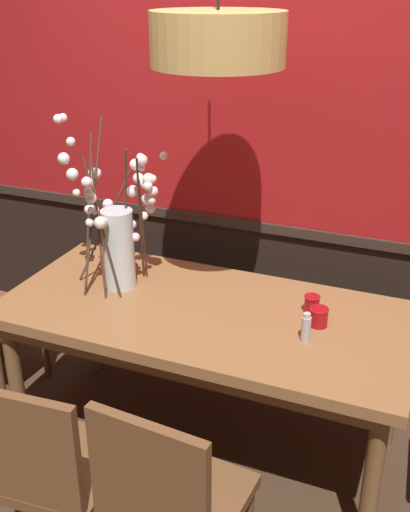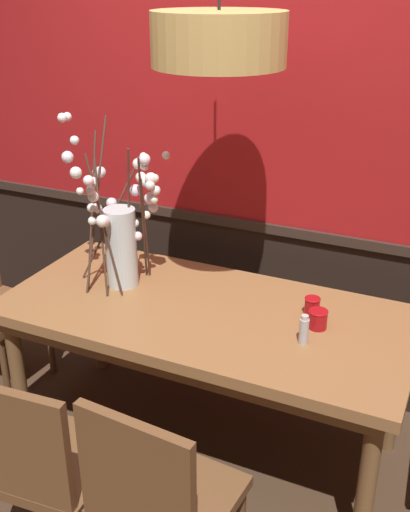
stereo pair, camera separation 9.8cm
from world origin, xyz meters
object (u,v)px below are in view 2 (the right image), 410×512
chair_far_side_left (224,271)px  candle_holder_nearer_center (318,319)px  dining_table (205,326)px  candle_holder_nearer_edge (312,306)px  chair_near_side_right (158,498)px  pendant_lamp (219,39)px  chair_near_side_left (42,461)px  chair_far_side_right (315,285)px  condiment_bottle (304,330)px  vase_with_blossoms (120,233)px

chair_far_side_left → candle_holder_nearer_center: 1.10m
dining_table → candle_holder_nearer_edge: candle_holder_nearer_edge is taller
chair_near_side_right → candle_holder_nearer_edge: (0.22, 1.00, 0.27)m
chair_near_side_right → pendant_lamp: size_ratio=1.05×
chair_near_side_right → chair_near_side_left: bearing=-178.8°
chair_far_side_right → pendant_lamp: pendant_lamp is taller
condiment_bottle → pendant_lamp: pendant_lamp is taller
chair_far_side_left → candle_holder_nearer_center: chair_far_side_left is taller
chair_near_side_right → vase_with_blossoms: size_ratio=1.15×
chair_far_side_right → vase_with_blossoms: (-0.74, -0.80, 0.48)m
vase_with_blossoms → chair_far_side_left: bearing=74.3°
chair_far_side_left → candle_holder_nearer_edge: (0.70, -0.67, 0.27)m
chair_near_side_left → pendant_lamp: (0.27, 0.96, 1.37)m
chair_far_side_left → chair_far_side_right: 0.53m
chair_near_side_right → pendant_lamp: pendant_lamp is taller
chair_far_side_right → candle_holder_nearer_center: (0.22, -0.81, 0.26)m
chair_far_side_right → candle_holder_nearer_center: 0.88m
vase_with_blossoms → candle_holder_nearer_edge: bearing=5.0°
chair_far_side_left → vase_with_blossoms: size_ratio=1.17×
dining_table → chair_near_side_left: 0.91m
chair_far_side_left → candle_holder_nearer_edge: size_ratio=11.22×
chair_far_side_right → chair_far_side_left: bearing=-175.0°
chair_far_side_left → pendant_lamp: bearing=-69.6°
chair_far_side_right → candle_holder_nearer_center: bearing=-75.1°
chair_near_side_right → chair_far_side_left: 1.73m
candle_holder_nearer_center → chair_near_side_right: bearing=-107.0°
chair_near_side_left → dining_table: bearing=73.7°
candle_holder_nearer_edge → condiment_bottle: condiment_bottle is taller
chair_far_side_right → condiment_bottle: size_ratio=7.60×
condiment_bottle → chair_far_side_right: bearing=101.6°
condiment_bottle → chair_near_side_right: bearing=-108.4°
chair_near_side_right → candle_holder_nearer_center: (0.27, 0.90, 0.27)m
chair_far_side_left → pendant_lamp: (0.27, -0.72, 1.35)m
chair_near_side_right → chair_far_side_right: (0.06, 1.71, 0.01)m
vase_with_blossoms → candle_holder_nearer_center: 0.98m
chair_far_side_right → chair_near_side_right: bearing=-92.0°
chair_near_side_left → candle_holder_nearer_edge: size_ratio=10.81×
dining_table → condiment_bottle: size_ratio=14.44×
candle_holder_nearer_edge → chair_far_side_right: bearing=102.9°
chair_far_side_right → condiment_bottle: chair_far_side_right is taller
chair_far_side_right → candle_holder_nearer_center: chair_far_side_right is taller
chair_far_side_left → pendant_lamp: 1.55m
chair_near_side_right → vase_with_blossoms: 1.24m
dining_table → chair_near_side_right: (0.22, -0.85, -0.14)m
candle_holder_nearer_center → condiment_bottle: size_ratio=0.66×
chair_far_side_left → candle_holder_nearer_center: (0.75, -0.76, 0.27)m
candle_holder_nearer_center → pendant_lamp: size_ratio=0.09×
dining_table → candle_holder_nearer_center: bearing=5.8°
chair_near_side_right → chair_far_side_left: bearing=105.9°
chair_near_side_left → condiment_bottle: chair_near_side_left is taller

